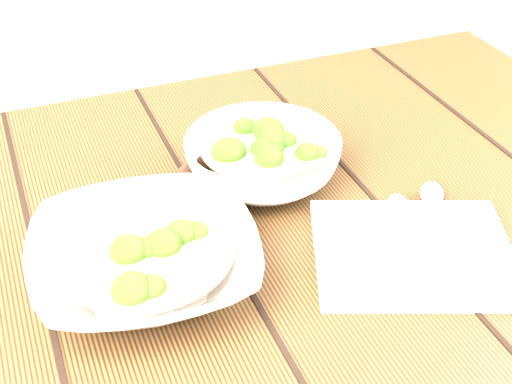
# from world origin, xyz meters

# --- Properties ---
(table) EXTENTS (1.20, 0.80, 0.75)m
(table) POSITION_xyz_m (0.00, 0.00, 0.63)
(table) COLOR #36230F
(table) RESTS_ON ground
(soup_bowl_front) EXTENTS (0.26, 0.26, 0.07)m
(soup_bowl_front) POSITION_xyz_m (-0.12, -0.04, 0.78)
(soup_bowl_front) COLOR silver
(soup_bowl_front) RESTS_ON table
(soup_bowl_back) EXTENTS (0.23, 0.23, 0.07)m
(soup_bowl_back) POSITION_xyz_m (0.07, 0.09, 0.78)
(soup_bowl_back) COLOR silver
(soup_bowl_back) RESTS_ON table
(trivet) EXTENTS (0.14, 0.14, 0.03)m
(trivet) POSITION_xyz_m (0.01, 0.09, 0.76)
(trivet) COLOR black
(trivet) RESTS_ON table
(napkin) EXTENTS (0.27, 0.24, 0.01)m
(napkin) POSITION_xyz_m (0.17, -0.11, 0.76)
(napkin) COLOR #BCAE9C
(napkin) RESTS_ON table
(spoon_left) EXTENTS (0.10, 0.17, 0.01)m
(spoon_left) POSITION_xyz_m (0.17, -0.07, 0.76)
(spoon_left) COLOR #A29D8F
(spoon_left) RESTS_ON napkin
(spoon_right) EXTENTS (0.12, 0.15, 0.01)m
(spoon_right) POSITION_xyz_m (0.22, -0.06, 0.76)
(spoon_right) COLOR #A29D8F
(spoon_right) RESTS_ON napkin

